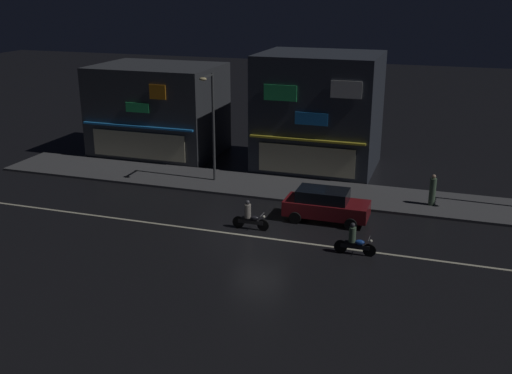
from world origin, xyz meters
The scene contains 11 objects.
ground_plane centered at (0.00, 0.00, 0.00)m, with size 140.00×140.00×0.00m, color black.
lane_divider_stripe centered at (0.00, 0.00, 0.01)m, with size 36.78×0.16×0.01m, color beige.
sidewalk_far centered at (0.00, 7.27, 0.07)m, with size 38.72×4.21×0.14m, color #4C4C4F.
storefront_left_block centered at (-11.61, 12.56, 3.13)m, with size 8.57×6.54×6.27m.
storefront_center_block centered at (0.00, 12.53, 3.74)m, with size 7.60×6.47×7.48m.
streetlamp_west centered at (-5.25, 7.05, 4.05)m, with size 0.44×1.64×6.57m.
pedestrian_on_sidewalk centered at (7.67, 6.90, 0.94)m, with size 0.35×0.35×1.73m.
parked_car_near_kerb centered at (2.56, 3.16, 0.87)m, with size 4.30×1.98×1.67m.
motorcycle_following centered at (-0.76, 0.84, 0.63)m, with size 1.90×0.60×1.52m.
motorcycle_opposite_lane centered at (4.65, -0.48, 0.63)m, with size 1.90×0.60×1.52m.
traffic_cone centered at (3.74, 4.75, 0.28)m, with size 0.36×0.36×0.55m, color orange.
Camera 1 is at (8.20, -25.23, 11.52)m, focal length 41.97 mm.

